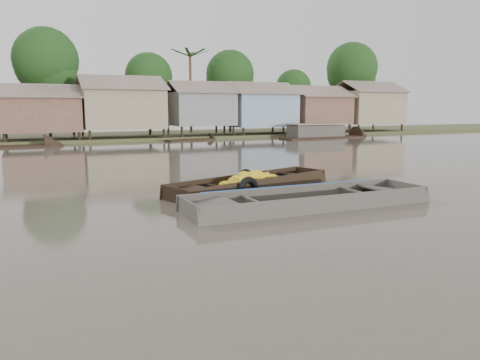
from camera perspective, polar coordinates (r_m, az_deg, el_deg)
name	(u,v)px	position (r m, az deg, el deg)	size (l,w,h in m)	color
ground	(245,215)	(12.22, 0.62, -4.33)	(120.00, 120.00, 0.00)	#52483F
riverbank	(122,104)	(43.38, -14.16, 9.02)	(120.00, 12.47, 10.22)	#384723
banana_boat	(250,184)	(15.80, 1.17, -0.52)	(6.59, 3.50, 0.92)	black
viewer_boat	(309,204)	(13.48, 8.42, -2.92)	(7.30, 2.00, 0.59)	#433E39
distant_boats	(228,138)	(39.20, -1.44, 5.16)	(45.28, 4.73, 1.38)	black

